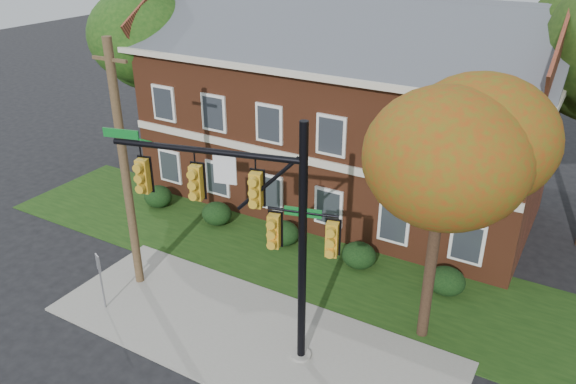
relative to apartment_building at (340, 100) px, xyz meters
The scene contains 14 objects.
ground 13.11m from the apartment_building, 80.50° to the right, with size 120.00×120.00×0.00m, color black.
sidewalk 12.18m from the apartment_building, 79.65° to the right, with size 14.00×5.00×0.08m, color gray.
grass_strip 8.01m from the apartment_building, 71.43° to the right, with size 30.00×6.00×0.04m, color #193811.
apartment_building is the anchor object (origin of this frame).
hedge_far_left 9.82m from the apartment_building, 143.11° to the right, with size 1.40×1.26×1.05m, color black.
hedge_left 7.73m from the apartment_building, 123.67° to the right, with size 1.40×1.26×1.05m, color black.
hedge_center 6.89m from the apartment_building, 90.00° to the right, with size 1.40×1.26×1.05m, color black.
hedge_right 7.73m from the apartment_building, 56.33° to the right, with size 1.40×1.26×1.05m, color black.
hedge_far_right 9.82m from the apartment_building, 36.89° to the right, with size 1.40×1.26×1.05m, color black.
tree_near_right 10.97m from the apartment_building, 48.23° to the right, with size 4.50×4.25×8.58m.
tree_left_rear 9.94m from the apartment_building, behind, with size 5.40×5.10×8.88m.
traffic_signal 11.66m from the apartment_building, 76.70° to the right, with size 6.89×1.93×7.89m.
utility_pole 10.96m from the apartment_building, 107.56° to the right, with size 1.44×0.32×9.25m.
sign_post 13.17m from the apartment_building, 104.55° to the right, with size 0.32×0.17×2.26m.
Camera 1 is at (8.58, -11.08, 12.50)m, focal length 35.00 mm.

